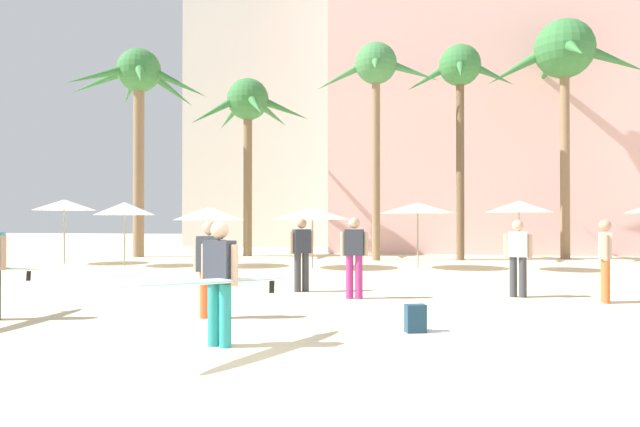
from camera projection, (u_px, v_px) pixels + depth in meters
ground at (259, 364)px, 6.89m from camera, size 120.00×120.00×0.00m
hotel_pink at (556, 86)px, 33.06m from camera, size 24.26×11.25×18.39m
palm_tree_far_left at (138, 88)px, 26.92m from camera, size 6.56×5.97×9.54m
palm_tree_left at (376, 78)px, 24.60m from camera, size 5.28×5.32×9.12m
palm_tree_center at (460, 79)px, 24.71m from camera, size 4.66×4.64×9.07m
palm_tree_right at (249, 110)px, 27.46m from camera, size 5.28×5.40×8.30m
palm_tree_far_right at (564, 58)px, 25.54m from camera, size 6.82×6.89×10.41m
cafe_umbrella_1 at (519, 207)px, 19.65m from camera, size 2.19×2.19×2.33m
cafe_umbrella_2 at (312, 214)px, 20.58m from camera, size 2.79×2.79×2.11m
cafe_umbrella_3 at (209, 213)px, 21.38m from camera, size 2.58×2.58×2.17m
cafe_umbrella_4 at (125, 209)px, 21.49m from camera, size 2.20×2.20×2.34m
cafe_umbrella_5 at (418, 208)px, 20.43m from camera, size 2.68×2.68×2.29m
cafe_umbrella_6 at (64, 205)px, 22.59m from camera, size 2.34×2.34×2.47m
beach_towel at (463, 326)px, 9.29m from camera, size 1.61×1.20×0.01m
backpack at (415, 319)px, 8.84m from camera, size 0.34×0.31×0.42m
person_mid_right at (216, 279)px, 7.72m from camera, size 1.59×2.96×1.68m
person_far_right at (209, 265)px, 10.10m from camera, size 0.61×0.27×1.67m
person_near_right at (302, 251)px, 13.84m from camera, size 0.56×0.41×1.73m
person_mid_center at (354, 254)px, 12.63m from camera, size 0.60×0.25×1.75m
person_near_left at (518, 255)px, 12.85m from camera, size 0.61×0.31×1.69m
person_far_left at (605, 257)px, 12.00m from camera, size 0.29×0.61×1.70m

